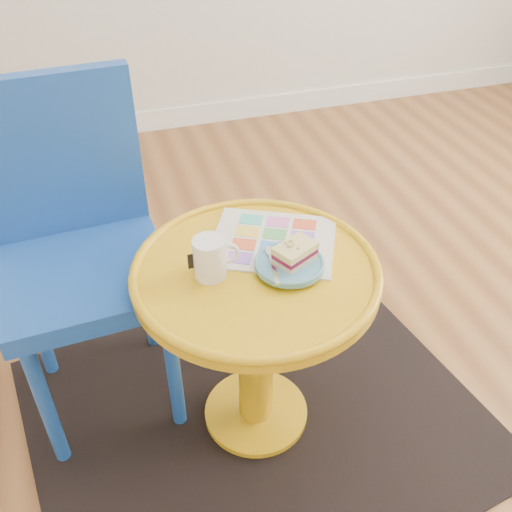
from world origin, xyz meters
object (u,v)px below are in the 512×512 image
object	(u,v)px
side_table	(256,317)
chair	(77,240)
newspaper	(273,241)
mug	(211,257)
plate	(289,264)

from	to	relation	value
side_table	chair	xyz separation A→B (m)	(-0.41, 0.29, 0.14)
newspaper	mug	distance (m)	0.21
side_table	mug	bearing A→B (deg)	174.29
chair	plate	world-z (taller)	chair
mug	plate	world-z (taller)	mug
chair	plate	distance (m)	0.59
side_table	mug	xyz separation A→B (m)	(-0.11, 0.01, 0.22)
side_table	newspaper	world-z (taller)	newspaper
mug	plate	bearing A→B (deg)	-10.28
plate	chair	bearing A→B (deg)	147.02
side_table	newspaper	size ratio (longest dim) A/B	1.96
newspaper	plate	world-z (taller)	plate
mug	newspaper	bearing A→B (deg)	24.96
side_table	mug	world-z (taller)	mug
chair	side_table	bearing A→B (deg)	-38.39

